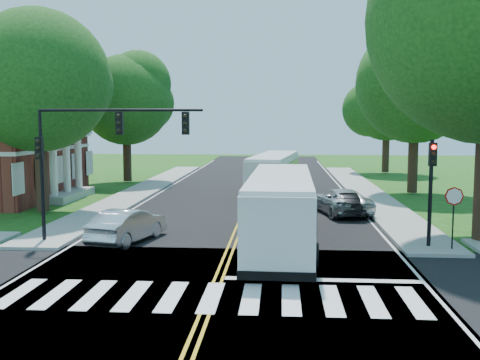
# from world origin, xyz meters

# --- Properties ---
(ground) EXTENTS (140.00, 140.00, 0.00)m
(ground) POSITION_xyz_m (0.00, 0.00, 0.00)
(ground) COLOR #1C4511
(ground) RESTS_ON ground
(road) EXTENTS (14.00, 96.00, 0.01)m
(road) POSITION_xyz_m (0.00, 18.00, 0.01)
(road) COLOR black
(road) RESTS_ON ground
(cross_road) EXTENTS (60.00, 12.00, 0.01)m
(cross_road) POSITION_xyz_m (0.00, 0.00, 0.01)
(cross_road) COLOR black
(cross_road) RESTS_ON ground
(center_line) EXTENTS (0.36, 70.00, 0.01)m
(center_line) POSITION_xyz_m (0.00, 22.00, 0.01)
(center_line) COLOR gold
(center_line) RESTS_ON road
(edge_line_w) EXTENTS (0.12, 70.00, 0.01)m
(edge_line_w) POSITION_xyz_m (-6.80, 22.00, 0.01)
(edge_line_w) COLOR silver
(edge_line_w) RESTS_ON road
(edge_line_e) EXTENTS (0.12, 70.00, 0.01)m
(edge_line_e) POSITION_xyz_m (6.80, 22.00, 0.01)
(edge_line_e) COLOR silver
(edge_line_e) RESTS_ON road
(crosswalk) EXTENTS (12.60, 3.00, 0.01)m
(crosswalk) POSITION_xyz_m (0.00, -0.50, 0.02)
(crosswalk) COLOR silver
(crosswalk) RESTS_ON road
(stop_bar) EXTENTS (6.60, 0.40, 0.01)m
(stop_bar) POSITION_xyz_m (3.50, 1.60, 0.02)
(stop_bar) COLOR silver
(stop_bar) RESTS_ON road
(sidewalk_nw) EXTENTS (2.60, 40.00, 0.15)m
(sidewalk_nw) POSITION_xyz_m (-8.30, 25.00, 0.07)
(sidewalk_nw) COLOR gray
(sidewalk_nw) RESTS_ON ground
(sidewalk_ne) EXTENTS (2.60, 40.00, 0.15)m
(sidewalk_ne) POSITION_xyz_m (8.30, 25.00, 0.07)
(sidewalk_ne) COLOR gray
(sidewalk_ne) RESTS_ON ground
(tree_west_near) EXTENTS (8.00, 8.00, 11.40)m
(tree_west_near) POSITION_xyz_m (-11.50, 14.00, 7.53)
(tree_west_near) COLOR black
(tree_west_near) RESTS_ON ground
(tree_west_far) EXTENTS (7.60, 7.60, 10.67)m
(tree_west_far) POSITION_xyz_m (-11.00, 30.00, 7.00)
(tree_west_far) COLOR black
(tree_west_far) RESTS_ON ground
(tree_east_mid) EXTENTS (8.40, 8.40, 11.93)m
(tree_east_mid) POSITION_xyz_m (11.50, 24.00, 7.86)
(tree_east_mid) COLOR black
(tree_east_mid) RESTS_ON ground
(tree_east_far) EXTENTS (7.20, 7.20, 10.34)m
(tree_east_far) POSITION_xyz_m (12.50, 40.00, 6.86)
(tree_east_far) COLOR black
(tree_east_far) RESTS_ON ground
(signal_nw) EXTENTS (7.15, 0.46, 5.66)m
(signal_nw) POSITION_xyz_m (-5.86, 6.43, 4.38)
(signal_nw) COLOR black
(signal_nw) RESTS_ON ground
(signal_ne) EXTENTS (0.30, 0.46, 4.40)m
(signal_ne) POSITION_xyz_m (8.20, 6.44, 2.96)
(signal_ne) COLOR black
(signal_ne) RESTS_ON ground
(stop_sign) EXTENTS (0.76, 0.08, 2.53)m
(stop_sign) POSITION_xyz_m (9.00, 5.98, 2.03)
(stop_sign) COLOR black
(stop_sign) RESTS_ON ground
(bus_lead) EXTENTS (3.05, 11.83, 3.05)m
(bus_lead) POSITION_xyz_m (2.07, 6.63, 1.62)
(bus_lead) COLOR silver
(bus_lead) RESTS_ON road
(bus_follow) EXTENTS (3.85, 11.34, 2.87)m
(bus_follow) POSITION_xyz_m (1.59, 23.35, 1.53)
(bus_follow) COLOR silver
(bus_follow) RESTS_ON road
(hatchback) EXTENTS (2.69, 4.73, 1.48)m
(hatchback) POSITION_xyz_m (-4.61, 6.92, 0.75)
(hatchback) COLOR silver
(hatchback) RESTS_ON road
(suv) EXTENTS (3.50, 5.60, 1.44)m
(suv) POSITION_xyz_m (5.49, 15.15, 0.73)
(suv) COLOR #B8BBBF
(suv) RESTS_ON road
(dark_sedan) EXTENTS (2.05, 4.59, 1.31)m
(dark_sedan) POSITION_xyz_m (5.79, 14.75, 0.67)
(dark_sedan) COLOR black
(dark_sedan) RESTS_ON road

